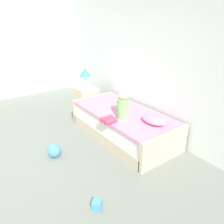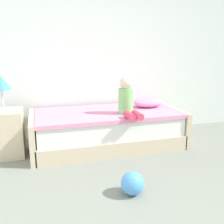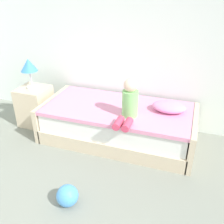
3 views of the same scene
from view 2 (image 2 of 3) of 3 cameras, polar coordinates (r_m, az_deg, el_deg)
The scene contains 7 objects.
wall_rear at distance 4.09m, azimuth -2.27°, elevation 15.24°, with size 7.20×0.10×2.90m, color silver.
bed at distance 3.65m, azimuth -1.10°, elevation -3.73°, with size 2.11×1.00×0.50m.
nightstand at distance 3.55m, azimuth -22.69°, elevation -4.44°, with size 0.44×0.44×0.60m, color beige.
table_lamp at distance 3.42m, azimuth -23.68°, elevation 5.75°, with size 0.24×0.24×0.45m.
child_figure at distance 3.39m, azimuth 3.36°, elevation 2.86°, with size 0.20×0.51×0.50m.
pillow at distance 3.89m, azimuth 8.08°, elevation 2.06°, with size 0.44×0.30×0.13m, color #EA8CC6.
toy_ball at distance 2.52m, azimuth 4.61°, elevation -15.64°, with size 0.22×0.22×0.22m, color #4C99E5.
Camera 2 is at (-0.99, -1.36, 1.35)m, focal length 40.80 mm.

